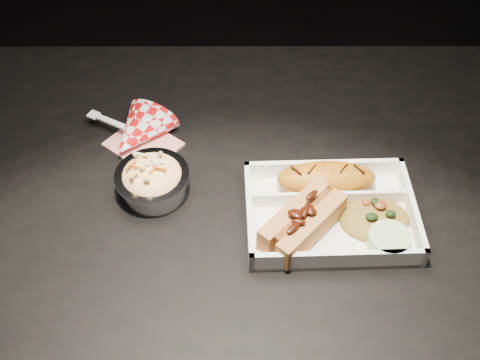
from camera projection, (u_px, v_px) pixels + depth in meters
name	position (u px, v px, depth m)	size (l,w,h in m)	color
dining_table	(229.00, 235.00, 1.00)	(1.20, 0.80, 0.75)	black
food_tray	(329.00, 215.00, 0.90)	(0.26, 0.19, 0.04)	white
fried_pastry	(326.00, 178.00, 0.92)	(0.15, 0.06, 0.05)	#BD6C12
hotdog	(303.00, 220.00, 0.87)	(0.14, 0.14, 0.06)	#BD7B40
fried_rice_mound	(375.00, 214.00, 0.89)	(0.10, 0.09, 0.03)	olive
cupcake_liner	(389.00, 242.00, 0.85)	(0.06, 0.06, 0.03)	#B8D6A2
foil_coleslaw_cup	(153.00, 179.00, 0.92)	(0.11, 0.11, 0.07)	silver
napkin_fork	(137.00, 134.00, 1.01)	(0.17, 0.15, 0.10)	red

